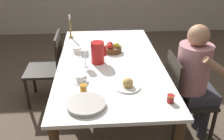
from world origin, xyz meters
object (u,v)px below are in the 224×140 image
(chair_person_side, at_px, (183,95))
(red_pitcher, at_px, (98,52))
(serving_tray, at_px, (86,104))
(fruit_bowl, at_px, (113,48))
(jam_jar_amber, at_px, (171,98))
(wine_glass_water, at_px, (85,54))
(bread_plate, at_px, (128,85))
(person_seated, at_px, (196,75))
(teacup_near_person, at_px, (81,79))
(teacup_across, at_px, (77,51))
(chair_opposite, at_px, (49,67))
(candlestick_tall, at_px, (70,29))
(jam_jar_red, at_px, (83,88))

(chair_person_side, height_order, red_pitcher, red_pitcher)
(serving_tray, bearing_deg, fruit_bowl, 74.98)
(serving_tray, distance_m, jam_jar_amber, 0.62)
(wine_glass_water, bearing_deg, bread_plate, -48.88)
(serving_tray, bearing_deg, jam_jar_amber, 0.67)
(person_seated, xyz_separation_m, teacup_near_person, (-1.05, -0.12, 0.07))
(person_seated, relative_size, serving_tray, 4.07)
(red_pitcher, xyz_separation_m, jam_jar_amber, (0.52, -0.71, -0.07))
(person_seated, height_order, teacup_across, person_seated)
(chair_person_side, relative_size, fruit_bowl, 4.52)
(chair_person_side, bearing_deg, jam_jar_amber, -31.66)
(teacup_across, bearing_deg, chair_person_side, -25.36)
(serving_tray, bearing_deg, chair_opposite, 111.72)
(bread_plate, xyz_separation_m, jam_jar_amber, (0.29, -0.23, 0.01))
(red_pitcher, bearing_deg, fruit_bowl, 57.46)
(teacup_near_person, xyz_separation_m, serving_tray, (0.05, -0.36, -0.01))
(red_pitcher, height_order, jam_jar_amber, red_pitcher)
(chair_person_side, height_order, bread_plate, chair_person_side)
(jam_jar_amber, xyz_separation_m, fruit_bowl, (-0.36, 0.96, 0.01))
(teacup_across, distance_m, serving_tray, 0.98)
(jam_jar_amber, bearing_deg, serving_tray, -179.33)
(person_seated, relative_size, teacup_across, 8.40)
(chair_person_side, bearing_deg, person_seated, 87.91)
(person_seated, xyz_separation_m, candlestick_tall, (-1.22, 0.96, 0.15))
(bread_plate, xyz_separation_m, fruit_bowl, (-0.07, 0.73, 0.01))
(wine_glass_water, distance_m, serving_tray, 0.65)
(jam_jar_red, xyz_separation_m, candlestick_tall, (-0.19, 1.24, 0.07))
(teacup_across, bearing_deg, candlestick_tall, 102.30)
(person_seated, bearing_deg, teacup_across, -113.79)
(bread_plate, bearing_deg, chair_opposite, 130.06)
(person_seated, xyz_separation_m, red_pitcher, (-0.90, 0.23, 0.15))
(chair_opposite, distance_m, candlestick_tall, 0.52)
(chair_opposite, bearing_deg, candlestick_tall, -46.12)
(teacup_near_person, distance_m, candlestick_tall, 1.10)
(teacup_across, bearing_deg, jam_jar_red, -83.18)
(chair_person_side, xyz_separation_m, teacup_near_person, (-0.96, -0.13, 0.29))
(teacup_near_person, distance_m, jam_jar_amber, 0.76)
(chair_person_side, xyz_separation_m, jam_jar_red, (-0.94, -0.29, 0.30))
(person_seated, xyz_separation_m, fruit_bowl, (-0.74, 0.49, 0.08))
(teacup_near_person, relative_size, teacup_across, 1.00)
(jam_jar_amber, height_order, candlestick_tall, candlestick_tall)
(jam_jar_red, bearing_deg, candlestick_tall, 98.91)
(teacup_near_person, xyz_separation_m, fruit_bowl, (0.31, 0.61, 0.01))
(serving_tray, bearing_deg, wine_glass_water, 91.87)
(chair_opposite, distance_m, wine_glass_water, 0.82)
(jam_jar_amber, bearing_deg, teacup_near_person, 152.56)
(red_pitcher, relative_size, jam_jar_amber, 3.56)
(chair_opposite, bearing_deg, person_seated, -115.90)
(chair_opposite, bearing_deg, bread_plate, -139.94)
(person_seated, distance_m, serving_tray, 1.11)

